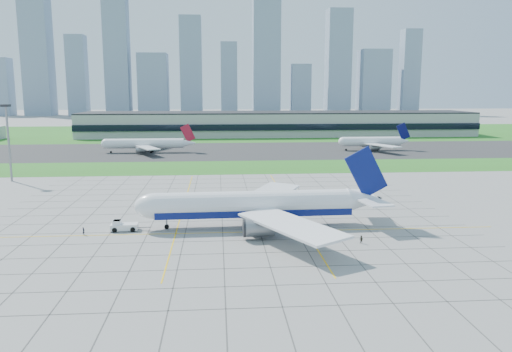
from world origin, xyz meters
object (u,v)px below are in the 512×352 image
at_px(light_mast, 8,133).
at_px(distant_jet_2, 373,141).
at_px(distant_jet_1, 146,143).
at_px(crew_near, 84,231).
at_px(crew_far, 361,240).
at_px(pushback_tug, 123,226).
at_px(airliner, 256,205).

height_order(light_mast, distant_jet_2, light_mast).
bearing_deg(distant_jet_1, crew_near, -87.45).
distance_m(light_mast, distant_jet_2, 166.50).
bearing_deg(crew_far, distant_jet_2, 121.91).
bearing_deg(light_mast, distant_jet_2, 27.30).
relative_size(pushback_tug, crew_far, 5.21).
xyz_separation_m(light_mast, pushback_tug, (48.41, -63.75, -15.14)).
distance_m(crew_near, distant_jet_2, 178.29).
bearing_deg(light_mast, crew_near, -58.52).
xyz_separation_m(airliner, pushback_tug, (-29.06, -1.14, -3.85)).
bearing_deg(pushback_tug, crew_near, -162.18).
xyz_separation_m(crew_near, crew_far, (56.78, -10.38, -0.02)).
xyz_separation_m(pushback_tug, distant_jet_2, (99.18, 139.92, 3.44)).
relative_size(crew_near, distant_jet_2, 0.04).
xyz_separation_m(light_mast, crew_near, (40.71, -66.48, -15.35)).
height_order(light_mast, airliner, light_mast).
bearing_deg(light_mast, pushback_tug, -52.79).
height_order(light_mast, pushback_tug, light_mast).
bearing_deg(distant_jet_1, airliner, -72.66).
height_order(airliner, crew_near, airliner).
distance_m(pushback_tug, crew_far, 50.79).
height_order(crew_near, distant_jet_2, distant_jet_2).
bearing_deg(airliner, light_mast, 139.38).
bearing_deg(crew_near, airliner, -69.07).
bearing_deg(crew_far, pushback_tug, -144.91).
height_order(light_mast, crew_far, light_mast).
bearing_deg(crew_far, crew_near, -140.32).
relative_size(airliner, distant_jet_1, 1.33).
xyz_separation_m(crew_near, distant_jet_1, (-6.33, 141.90, 3.65)).
height_order(pushback_tug, distant_jet_2, distant_jet_2).
bearing_deg(crew_near, distant_jet_2, -21.93).
xyz_separation_m(crew_near, distant_jet_2, (106.89, 142.65, 3.65)).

